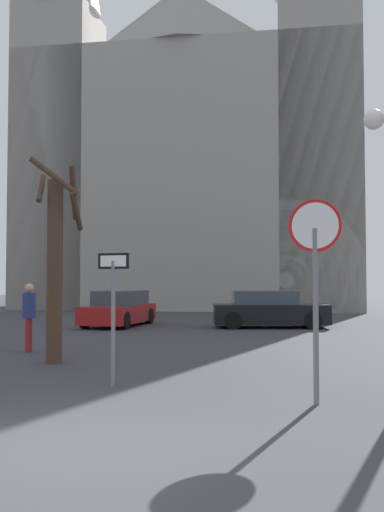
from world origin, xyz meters
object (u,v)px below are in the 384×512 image
bare_tree (56,261)px  stop_sign (315,261)px  parked_car_near_black (269,310)px  pedestrian_walking (29,311)px  one_way_arrow_sign (113,302)px  parked_car_far_red (119,309)px  cathedral (193,140)px

bare_tree → stop_sign: bearing=-33.0°
parked_car_near_black → pedestrian_walking: bearing=-125.2°
one_way_arrow_sign → parked_car_near_black: (2.49, 12.44, -0.75)m
bare_tree → parked_car_far_red: size_ratio=1.00×
cathedral → bare_tree: size_ratio=8.64×
stop_sign → pedestrian_walking: (-6.57, 5.13, -1.03)m
bare_tree → parked_car_near_black: 11.04m
stop_sign → parked_car_near_black: bearing=93.2°
pedestrian_walking → one_way_arrow_sign: bearing=-51.6°
bare_tree → parked_car_far_red: (-1.29, 9.98, -1.53)m
bare_tree → parked_car_far_red: bearing=97.4°
pedestrian_walking → bare_tree: bearing=-52.0°
stop_sign → one_way_arrow_sign: stop_sign is taller
cathedral → stop_sign: cathedral is taller
parked_car_far_red → parked_car_near_black: bearing=0.0°
cathedral → parked_car_far_red: 18.83m
cathedral → pedestrian_walking: cathedral is taller
stop_sign → pedestrian_walking: size_ratio=1.74×
stop_sign → one_way_arrow_sign: (-3.25, 0.94, -0.65)m
cathedral → parked_car_near_black: cathedral is taller
pedestrian_walking → parked_car_far_red: bearing=89.6°
one_way_arrow_sign → parked_car_far_red: bearing=104.7°
stop_sign → parked_car_far_red: 14.94m
pedestrian_walking → parked_car_near_black: bearing=54.8°
bare_tree → pedestrian_walking: (-1.35, 1.73, -1.15)m
stop_sign → pedestrian_walking: bearing=142.0°
stop_sign → parked_car_near_black: 13.47m
bare_tree → parked_car_near_black: bearing=65.9°
one_way_arrow_sign → parked_car_near_black: bearing=78.7°
parked_car_near_black → pedestrian_walking: 10.10m
parked_car_near_black → parked_car_far_red: (-5.76, -0.00, -0.01)m
one_way_arrow_sign → pedestrian_walking: (-3.32, 4.19, -0.38)m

